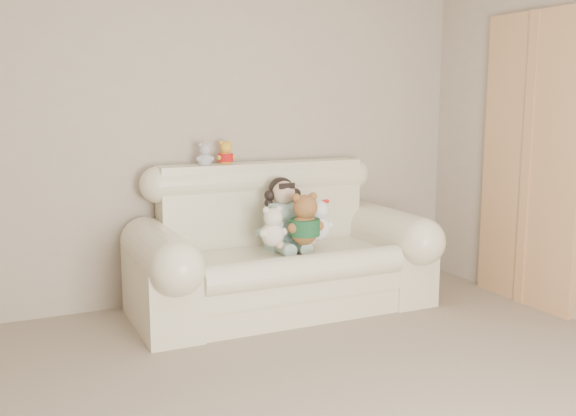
% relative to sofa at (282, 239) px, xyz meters
% --- Properties ---
extents(wall_back, '(4.50, 0.00, 4.50)m').
position_rel_sofa_xyz_m(wall_back, '(-0.53, 0.50, 0.78)').
color(wall_back, '#A39181').
rests_on(wall_back, ground).
extents(sofa, '(2.10, 0.95, 1.03)m').
position_rel_sofa_xyz_m(sofa, '(0.00, 0.00, 0.00)').
color(sofa, beige).
rests_on(sofa, floor).
extents(door_panel, '(0.06, 0.90, 2.10)m').
position_rel_sofa_xyz_m(door_panel, '(1.69, -0.60, 0.54)').
color(door_panel, '#B27D4C').
rests_on(door_panel, floor).
extents(seated_child, '(0.37, 0.43, 0.53)m').
position_rel_sofa_xyz_m(seated_child, '(0.05, 0.08, 0.17)').
color(seated_child, '#256753').
rests_on(seated_child, sofa).
extents(brown_teddy, '(0.31, 0.27, 0.42)m').
position_rel_sofa_xyz_m(brown_teddy, '(0.10, -0.17, 0.20)').
color(brown_teddy, brown).
rests_on(brown_teddy, sofa).
extents(white_cat, '(0.25, 0.21, 0.35)m').
position_rel_sofa_xyz_m(white_cat, '(0.24, -0.09, 0.16)').
color(white_cat, white).
rests_on(white_cat, sofa).
extents(cream_teddy, '(0.24, 0.20, 0.32)m').
position_rel_sofa_xyz_m(cream_teddy, '(-0.12, -0.12, 0.15)').
color(cream_teddy, silver).
rests_on(cream_teddy, sofa).
extents(yellow_mini_bear, '(0.16, 0.14, 0.22)m').
position_rel_sofa_xyz_m(yellow_mini_bear, '(-0.28, 0.36, 0.60)').
color(yellow_mini_bear, gold).
rests_on(yellow_mini_bear, sofa).
extents(grey_mini_plush, '(0.16, 0.15, 0.21)m').
position_rel_sofa_xyz_m(grey_mini_plush, '(-0.45, 0.34, 0.60)').
color(grey_mini_plush, '#AFAFB6').
rests_on(grey_mini_plush, sofa).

